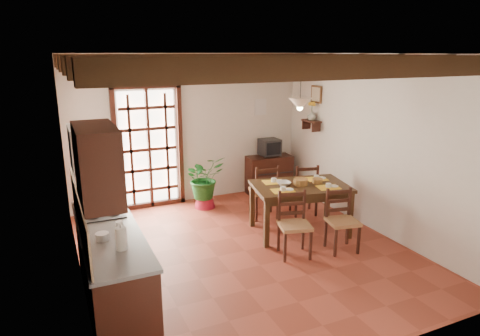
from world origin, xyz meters
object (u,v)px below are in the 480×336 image
potted_plant (204,178)px  pendant_lamp (300,103)px  chair_far_right (303,198)px  sideboard (269,175)px  kitchen_counter (112,266)px  crt_tv (270,147)px  chair_far_left (264,201)px  chair_near_left (294,236)px  chair_near_right (342,232)px  dining_table (300,191)px

potted_plant → pendant_lamp: size_ratio=2.47×
pendant_lamp → chair_far_right: bearing=48.3°
sideboard → pendant_lamp: 2.56m
kitchen_counter → chair_far_right: (3.54, 1.53, -0.18)m
sideboard → potted_plant: bearing=-166.2°
crt_tv → chair_far_left: bearing=-122.8°
kitchen_counter → chair_far_left: bearing=30.6°
chair_far_right → crt_tv: bearing=-75.3°
chair_near_left → chair_near_right: chair_near_left is taller
chair_far_left → potted_plant: size_ratio=0.46×
chair_near_left → sideboard: 2.82m
kitchen_counter → chair_near_right: kitchen_counter is taller
chair_far_left → pendant_lamp: pendant_lamp is taller
chair_near_right → kitchen_counter: bearing=-168.2°
crt_tv → potted_plant: size_ratio=0.19×
kitchen_counter → chair_near_right: (3.25, 0.05, -0.19)m
dining_table → chair_far_right: (0.51, 0.67, -0.40)m
potted_plant → pendant_lamp: (1.00, -1.60, 1.51)m
chair_far_left → dining_table: bearing=114.4°
dining_table → crt_tv: bearing=86.8°
sideboard → chair_near_right: bearing=-91.9°
chair_near_right → chair_far_right: 1.51m
chair_far_right → pendant_lamp: 1.94m
chair_near_left → dining_table: bearing=67.5°
dining_table → chair_near_left: (-0.51, -0.67, -0.41)m
dining_table → chair_near_left: bearing=-116.0°
sideboard → potted_plant: (-1.50, -0.26, 0.18)m
pendant_lamp → potted_plant: bearing=121.8°
kitchen_counter → dining_table: size_ratio=1.38×
crt_tv → sideboard: bearing=89.1°
kitchen_counter → chair_far_right: bearing=23.3°
dining_table → chair_far_right: size_ratio=1.74×
kitchen_counter → chair_near_left: 2.55m
chair_near_left → kitchen_counter: bearing=-161.0°
chair_near_left → pendant_lamp: pendant_lamp is taller
dining_table → chair_far_left: chair_far_left is taller
chair_far_right → potted_plant: (-1.50, 1.04, 0.28)m
crt_tv → potted_plant: 1.57m
chair_far_left → chair_far_right: size_ratio=1.03×
kitchen_counter → dining_table: 3.17m
chair_far_left → pendant_lamp: bearing=116.4°
potted_plant → pendant_lamp: bearing=-58.2°
kitchen_counter → pendant_lamp: size_ratio=2.66×
dining_table → chair_far_left: 0.93m
chair_near_right → pendant_lamp: (-0.22, 0.91, 1.79)m
chair_far_right → potted_plant: bearing=-20.1°
pendant_lamp → kitchen_counter: bearing=-162.4°
chair_far_right → sideboard: bearing=-75.3°
potted_plant → chair_near_left: bearing=-78.3°
chair_far_right → potted_plant: 1.85m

